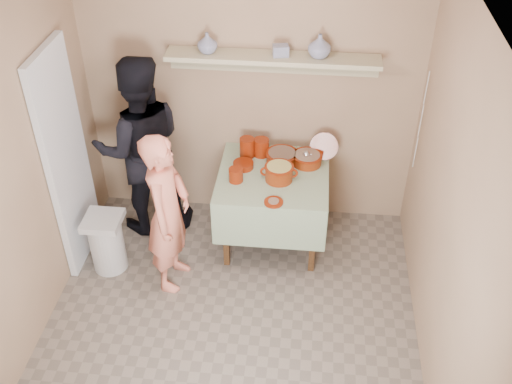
# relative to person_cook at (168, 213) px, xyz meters

# --- Properties ---
(ground) EXTENTS (3.50, 3.50, 0.00)m
(ground) POSITION_rel_person_cook_xyz_m (0.56, -0.67, -0.73)
(ground) COLOR #73665B
(ground) RESTS_ON ground
(tile_panel) EXTENTS (0.06, 0.70, 2.00)m
(tile_panel) POSITION_rel_person_cook_xyz_m (-0.90, 0.28, 0.27)
(tile_panel) COLOR silver
(tile_panel) RESTS_ON ground
(plate_stack_a) EXTENTS (0.14, 0.14, 0.18)m
(plate_stack_a) POSITION_rel_person_cook_xyz_m (0.55, 0.87, 0.12)
(plate_stack_a) COLOR #681806
(plate_stack_a) RESTS_ON serving_table
(plate_stack_b) EXTENTS (0.14, 0.14, 0.17)m
(plate_stack_b) POSITION_rel_person_cook_xyz_m (0.68, 0.89, 0.11)
(plate_stack_b) COLOR #681806
(plate_stack_b) RESTS_ON serving_table
(bowl_stack) EXTENTS (0.12, 0.12, 0.12)m
(bowl_stack) POSITION_rel_person_cook_xyz_m (0.50, 0.47, 0.09)
(bowl_stack) COLOR #681806
(bowl_stack) RESTS_ON serving_table
(empty_bowl) EXTENTS (0.18, 0.18, 0.05)m
(empty_bowl) POSITION_rel_person_cook_xyz_m (0.54, 0.68, 0.05)
(empty_bowl) COLOR #681806
(empty_bowl) RESTS_ON serving_table
(propped_lid) EXTENTS (0.26, 0.13, 0.24)m
(propped_lid) POSITION_rel_person_cook_xyz_m (1.25, 0.91, 0.15)
(propped_lid) COLOR #681806
(propped_lid) RESTS_ON serving_table
(vase_right) EXTENTS (0.25, 0.25, 0.20)m
(vase_right) POSITION_rel_person_cook_xyz_m (1.14, 0.96, 1.08)
(vase_right) COLOR navy
(vase_right) RESTS_ON wall_shelf
(vase_left) EXTENTS (0.24, 0.24, 0.17)m
(vase_left) POSITION_rel_person_cook_xyz_m (0.22, 0.95, 1.07)
(vase_left) COLOR navy
(vase_left) RESTS_ON wall_shelf
(ceramic_box) EXTENTS (0.15, 0.12, 0.09)m
(ceramic_box) POSITION_rel_person_cook_xyz_m (0.83, 0.95, 1.03)
(ceramic_box) COLOR navy
(ceramic_box) RESTS_ON wall_shelf
(person_cook) EXTENTS (0.41, 0.57, 1.47)m
(person_cook) POSITION_rel_person_cook_xyz_m (0.00, 0.00, 0.00)
(person_cook) COLOR #EC7D66
(person_cook) RESTS_ON ground
(person_helper) EXTENTS (1.03, 0.91, 1.75)m
(person_helper) POSITION_rel_person_cook_xyz_m (-0.40, 0.73, 0.14)
(person_helper) COLOR black
(person_helper) RESTS_ON ground
(room_shell) EXTENTS (3.04, 3.54, 2.62)m
(room_shell) POSITION_rel_person_cook_xyz_m (0.56, -0.67, 0.88)
(room_shell) COLOR tan
(room_shell) RESTS_ON ground
(serving_table) EXTENTS (0.97, 0.97, 0.76)m
(serving_table) POSITION_rel_person_cook_xyz_m (0.81, 0.61, -0.09)
(serving_table) COLOR #4C2D16
(serving_table) RESTS_ON ground
(cazuela_meat_a) EXTENTS (0.30, 0.30, 0.10)m
(cazuela_meat_a) POSITION_rel_person_cook_xyz_m (0.87, 0.80, 0.09)
(cazuela_meat_a) COLOR #601905
(cazuela_meat_a) RESTS_ON serving_table
(cazuela_meat_b) EXTENTS (0.28, 0.28, 0.10)m
(cazuela_meat_b) POSITION_rel_person_cook_xyz_m (1.10, 0.79, 0.09)
(cazuela_meat_b) COLOR #601905
(cazuela_meat_b) RESTS_ON serving_table
(ladle) EXTENTS (0.08, 0.26, 0.19)m
(ladle) POSITION_rel_person_cook_xyz_m (1.09, 0.78, 0.14)
(ladle) COLOR silver
(ladle) RESTS_ON cazuela_meat_b
(cazuela_rice) EXTENTS (0.33, 0.25, 0.14)m
(cazuela_rice) POSITION_rel_person_cook_xyz_m (0.87, 0.52, 0.11)
(cazuela_rice) COLOR #601905
(cazuela_rice) RESTS_ON serving_table
(front_plate) EXTENTS (0.16, 0.16, 0.03)m
(front_plate) POSITION_rel_person_cook_xyz_m (0.85, 0.19, 0.04)
(front_plate) COLOR #681806
(front_plate) RESTS_ON serving_table
(wall_shelf) EXTENTS (1.80, 0.25, 0.21)m
(wall_shelf) POSITION_rel_person_cook_xyz_m (0.76, 0.98, 0.94)
(wall_shelf) COLOR tan
(wall_shelf) RESTS_ON room_shell
(trash_bin) EXTENTS (0.32, 0.32, 0.56)m
(trash_bin) POSITION_rel_person_cook_xyz_m (-0.61, 0.09, -0.45)
(trash_bin) COLOR silver
(trash_bin) RESTS_ON ground
(electrical_cord) EXTENTS (0.01, 0.05, 0.90)m
(electrical_cord) POSITION_rel_person_cook_xyz_m (2.03, 0.81, 0.52)
(electrical_cord) COLOR silver
(electrical_cord) RESTS_ON wall_shelf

